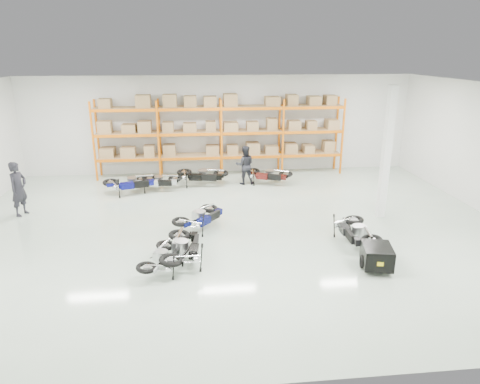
{
  "coord_description": "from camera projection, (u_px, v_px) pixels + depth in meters",
  "views": [
    {
      "loc": [
        -1.17,
        -12.93,
        5.54
      ],
      "look_at": [
        0.24,
        0.4,
        1.1
      ],
      "focal_mm": 32.0,
      "sensor_mm": 36.0,
      "label": 1
    }
  ],
  "objects": [
    {
      "name": "room",
      "position": [
        234.0,
        161.0,
        13.36
      ],
      "size": [
        18.0,
        18.0,
        18.0
      ],
      "color": "#B3C7B3",
      "rests_on": "ground"
    },
    {
      "name": "moto_back_d",
      "position": [
        268.0,
        172.0,
        18.55
      ],
      "size": [
        1.98,
        1.53,
        1.15
      ],
      "primitive_type": null,
      "rotation": [
        0.0,
        -0.09,
        1.15
      ],
      "color": "#430F0D",
      "rests_on": "ground"
    },
    {
      "name": "structural_column",
      "position": [
        386.0,
        154.0,
        14.35
      ],
      "size": [
        0.25,
        0.25,
        4.5
      ],
      "primitive_type": "cube",
      "color": "white",
      "rests_on": "ground"
    },
    {
      "name": "person_back",
      "position": [
        245.0,
        165.0,
        18.46
      ],
      "size": [
        0.84,
        0.66,
        1.69
      ],
      "primitive_type": "imported",
      "rotation": [
        0.0,
        0.0,
        3.11
      ],
      "color": "black",
      "rests_on": "ground"
    },
    {
      "name": "moto_silver_left",
      "position": [
        163.0,
        254.0,
        11.21
      ],
      "size": [
        1.22,
        1.73,
        1.02
      ],
      "primitive_type": null,
      "rotation": [
        0.0,
        -0.09,
        2.83
      ],
      "color": "#B0B4B7",
      "rests_on": "ground"
    },
    {
      "name": "trailer",
      "position": [
        377.0,
        256.0,
        11.29
      ],
      "size": [
        0.92,
        1.61,
        0.65
      ],
      "rotation": [
        0.0,
        0.0,
        -0.22
      ],
      "color": "black",
      "rests_on": "ground"
    },
    {
      "name": "moto_back_a",
      "position": [
        131.0,
        180.0,
        17.31
      ],
      "size": [
        2.05,
        1.36,
        1.22
      ],
      "primitive_type": null,
      "rotation": [
        0.0,
        -0.09,
        1.81
      ],
      "color": "#0B0D65",
      "rests_on": "ground"
    },
    {
      "name": "moto_back_c",
      "position": [
        201.0,
        172.0,
        18.34
      ],
      "size": [
        2.1,
        1.35,
        1.26
      ],
      "primitive_type": null,
      "rotation": [
        0.0,
        -0.09,
        1.36
      ],
      "color": "black",
      "rests_on": "ground"
    },
    {
      "name": "person_left",
      "position": [
        19.0,
        189.0,
        14.89
      ],
      "size": [
        0.69,
        0.82,
        1.93
      ],
      "primitive_type": "imported",
      "rotation": [
        0.0,
        0.0,
        1.2
      ],
      "color": "#222129",
      "rests_on": "ground"
    },
    {
      "name": "pallet_rack",
      "position": [
        221.0,
        127.0,
        19.44
      ],
      "size": [
        11.28,
        0.98,
        3.62
      ],
      "color": "orange",
      "rests_on": "ground"
    },
    {
      "name": "moto_touring_right",
      "position": [
        356.0,
        227.0,
        12.75
      ],
      "size": [
        0.93,
        1.81,
        1.16
      ],
      "primitive_type": null,
      "rotation": [
        0.0,
        -0.09,
        -0.02
      ],
      "color": "black",
      "rests_on": "ground"
    },
    {
      "name": "moto_back_b",
      "position": [
        157.0,
        178.0,
        17.71
      ],
      "size": [
        1.75,
        0.95,
        1.1
      ],
      "primitive_type": null,
      "rotation": [
        0.0,
        -0.09,
        1.51
      ],
      "color": "silver",
      "rests_on": "ground"
    },
    {
      "name": "moto_black_far_left",
      "position": [
        184.0,
        243.0,
        11.58
      ],
      "size": [
        1.12,
        1.96,
        1.21
      ],
      "primitive_type": null,
      "rotation": [
        0.0,
        -0.09,
        3.04
      ],
      "color": "black",
      "rests_on": "ground"
    },
    {
      "name": "moto_blue_centre",
      "position": [
        201.0,
        214.0,
        13.83
      ],
      "size": [
        1.78,
        1.88,
        1.12
      ],
      "primitive_type": null,
      "rotation": [
        0.0,
        -0.09,
        2.44
      ],
      "color": "#070C4A",
      "rests_on": "ground"
    }
  ]
}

